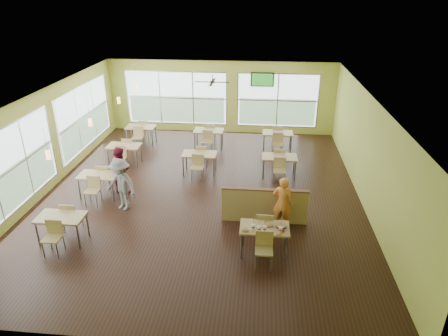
{
  "coord_description": "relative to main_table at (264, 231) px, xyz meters",
  "views": [
    {
      "loc": [
        1.8,
        -11.31,
        6.11
      ],
      "look_at": [
        0.78,
        -0.7,
        1.24
      ],
      "focal_mm": 32.0,
      "sensor_mm": 36.0,
      "label": 1
    }
  ],
  "objects": [
    {
      "name": "dining_tables",
      "position": [
        -3.05,
        4.71,
        -0.0
      ],
      "size": [
        6.92,
        8.72,
        0.87
      ],
      "color": "tan",
      "rests_on": "floor"
    },
    {
      "name": "cup_red_near",
      "position": [
        0.0,
        -0.17,
        0.19
      ],
      "size": [
        0.1,
        0.1,
        0.35
      ],
      "color": "white",
      "rests_on": "main_table"
    },
    {
      "name": "patron_maroon",
      "position": [
        -4.62,
        2.87,
        0.13
      ],
      "size": [
        0.85,
        0.73,
        1.53
      ],
      "primitive_type": "imported",
      "rotation": [
        0.0,
        0.0,
        2.92
      ],
      "color": "maroon",
      "rests_on": "floor"
    },
    {
      "name": "wrapper_right",
      "position": [
        0.33,
        -0.3,
        0.14
      ],
      "size": [
        0.18,
        0.17,
        0.04
      ],
      "primitive_type": "ellipsoid",
      "rotation": [
        0.0,
        0.0,
        -0.31
      ],
      "color": "#A68050",
      "rests_on": "main_table"
    },
    {
      "name": "room",
      "position": [
        -2.0,
        3.0,
        0.97
      ],
      "size": [
        12.0,
        12.04,
        3.2
      ],
      "color": "black",
      "rests_on": "ground"
    },
    {
      "name": "wrapper_left",
      "position": [
        -0.47,
        -0.21,
        0.14
      ],
      "size": [
        0.19,
        0.17,
        0.04
      ],
      "primitive_type": "ellipsoid",
      "rotation": [
        0.0,
        0.0,
        0.09
      ],
      "color": "#A68050",
      "rests_on": "main_table"
    },
    {
      "name": "window_bays",
      "position": [
        -4.65,
        6.08,
        0.85
      ],
      "size": [
        9.24,
        10.24,
        2.38
      ],
      "color": "white",
      "rests_on": "room"
    },
    {
      "name": "wrapper_mid",
      "position": [
        0.12,
        0.06,
        0.15
      ],
      "size": [
        0.26,
        0.24,
        0.05
      ],
      "primitive_type": "ellipsoid",
      "rotation": [
        0.0,
        0.0,
        -0.34
      ],
      "color": "#A68050",
      "rests_on": "main_table"
    },
    {
      "name": "man_plaid",
      "position": [
        0.48,
        1.21,
        0.13
      ],
      "size": [
        0.64,
        0.5,
        1.53
      ],
      "primitive_type": "imported",
      "rotation": [
        0.0,
        0.0,
        2.87
      ],
      "color": "#ED4A1A",
      "rests_on": "floor"
    },
    {
      "name": "pendant_lights",
      "position": [
        -5.2,
        3.68,
        1.82
      ],
      "size": [
        0.11,
        7.31,
        0.86
      ],
      "color": "#2D2119",
      "rests_on": "ceiling"
    },
    {
      "name": "half_wall_divider",
      "position": [
        0.0,
        1.45,
        -0.11
      ],
      "size": [
        2.4,
        0.14,
        1.04
      ],
      "color": "tan",
      "rests_on": "floor"
    },
    {
      "name": "main_table",
      "position": [
        0.0,
        0.0,
        0.0
      ],
      "size": [
        1.22,
        1.52,
        0.87
      ],
      "color": "tan",
      "rests_on": "floor"
    },
    {
      "name": "cup_blue",
      "position": [
        -0.28,
        -0.12,
        0.19
      ],
      "size": [
        0.1,
        0.1,
        0.36
      ],
      "color": "white",
      "rests_on": "main_table"
    },
    {
      "name": "ceiling_fan",
      "position": [
        -2.0,
        6.0,
        2.32
      ],
      "size": [
        1.25,
        1.25,
        0.29
      ],
      "color": "#2D2119",
      "rests_on": "ceiling"
    },
    {
      "name": "cup_red_far",
      "position": [
        0.38,
        -0.19,
        0.2
      ],
      "size": [
        0.11,
        0.11,
        0.38
      ],
      "color": "white",
      "rests_on": "main_table"
    },
    {
      "name": "food_basket",
      "position": [
        0.4,
        0.02,
        0.15
      ],
      "size": [
        0.27,
        0.27,
        0.06
      ],
      "color": "black",
      "rests_on": "main_table"
    },
    {
      "name": "tv_backwall",
      "position": [
        -0.2,
        8.9,
        1.82
      ],
      "size": [
        1.0,
        0.07,
        0.6
      ],
      "color": "black",
      "rests_on": "wall_back"
    },
    {
      "name": "ketchup_cup",
      "position": [
        0.44,
        -0.17,
        0.13
      ],
      "size": [
        0.06,
        0.06,
        0.03
      ],
      "primitive_type": "cylinder",
      "color": "maroon",
      "rests_on": "main_table"
    },
    {
      "name": "cup_yellow",
      "position": [
        -0.13,
        -0.18,
        0.19
      ],
      "size": [
        0.1,
        0.1,
        0.37
      ],
      "color": "white",
      "rests_on": "main_table"
    },
    {
      "name": "patron_grey",
      "position": [
        -4.2,
        1.78,
        0.18
      ],
      "size": [
        1.2,
        0.98,
        1.61
      ],
      "primitive_type": "imported",
      "rotation": [
        0.0,
        0.0,
        -0.44
      ],
      "color": "slate",
      "rests_on": "floor"
    }
  ]
}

